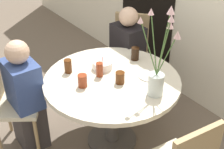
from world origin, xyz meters
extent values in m
plane|color=#6B5B4C|center=(0.00, 0.00, 0.00)|extent=(16.00, 16.00, 0.00)
cylinder|color=beige|center=(0.00, 0.00, 0.70)|extent=(1.18, 1.18, 0.04)
cylinder|color=#4C4742|center=(0.00, 0.00, 0.35)|extent=(0.12, 0.12, 0.65)
cylinder|color=#4C4742|center=(0.00, 0.00, 0.01)|extent=(0.47, 0.47, 0.03)
cube|color=beige|center=(-0.56, 0.63, 0.44)|extent=(0.56, 0.56, 0.04)
cube|color=tan|center=(-0.68, 0.77, 0.69)|extent=(0.31, 0.28, 0.46)
cylinder|color=tan|center=(-0.57, 0.39, 0.21)|extent=(0.03, 0.03, 0.42)
cylinder|color=tan|center=(-0.32, 0.62, 0.21)|extent=(0.03, 0.03, 0.42)
cylinder|color=tan|center=(-0.80, 0.65, 0.21)|extent=(0.03, 0.03, 0.42)
cylinder|color=tan|center=(-0.54, 0.87, 0.21)|extent=(0.03, 0.03, 0.42)
cube|color=beige|center=(-0.48, -0.70, 0.44)|extent=(0.56, 0.56, 0.04)
cylinder|color=tan|center=(-0.24, -0.65, 0.21)|extent=(0.03, 0.03, 0.42)
cylinder|color=tan|center=(-0.52, -0.46, 0.21)|extent=(0.03, 0.03, 0.42)
cylinder|color=tan|center=(-0.71, -0.74, 0.21)|extent=(0.03, 0.03, 0.42)
cylinder|color=white|center=(-0.19, 0.03, 0.75)|extent=(0.18, 0.18, 0.07)
cylinder|color=#E54C4C|center=(-0.19, 0.03, 0.81)|extent=(0.01, 0.01, 0.04)
cylinder|color=silver|center=(0.38, 0.14, 0.81)|extent=(0.12, 0.12, 0.18)
cylinder|color=#4C7538|center=(0.41, 0.16, 1.16)|extent=(0.05, 0.04, 0.53)
cone|color=beige|center=(0.43, 0.18, 1.42)|extent=(0.05, 0.05, 0.06)
cylinder|color=#4C7538|center=(0.41, 0.16, 1.10)|extent=(0.05, 0.05, 0.42)
cone|color=beige|center=(0.43, 0.19, 1.31)|extent=(0.05, 0.05, 0.06)
cylinder|color=#4C7538|center=(0.33, 0.14, 1.14)|extent=(0.11, 0.02, 0.48)
cone|color=beige|center=(0.28, 0.13, 1.37)|extent=(0.04, 0.04, 0.05)
cylinder|color=#4C7538|center=(0.34, 0.09, 1.12)|extent=(0.10, 0.12, 0.44)
cone|color=beige|center=(0.29, 0.03, 1.34)|extent=(0.04, 0.04, 0.05)
cylinder|color=#4C7538|center=(0.45, 0.12, 1.15)|extent=(0.14, 0.06, 0.52)
cone|color=beige|center=(0.52, 0.09, 1.41)|extent=(0.04, 0.04, 0.05)
cylinder|color=#4C7538|center=(0.42, 0.19, 1.06)|extent=(0.08, 0.11, 0.34)
cone|color=beige|center=(0.45, 0.25, 1.23)|extent=(0.05, 0.05, 0.06)
cylinder|color=silver|center=(0.16, 0.28, 0.72)|extent=(0.20, 0.20, 0.01)
cylinder|color=#51280F|center=(0.09, 0.01, 0.77)|extent=(0.08, 0.08, 0.10)
cylinder|color=#51280F|center=(-0.31, -0.25, 0.78)|extent=(0.07, 0.07, 0.12)
cylinder|color=maroon|center=(-0.05, -0.27, 0.77)|extent=(0.08, 0.08, 0.11)
cylinder|color=maroon|center=(-0.10, -0.06, 0.78)|extent=(0.06, 0.06, 0.13)
cylinder|color=black|center=(-0.14, 0.37, 0.78)|extent=(0.08, 0.08, 0.12)
cube|color=#383333|center=(-0.51, 0.57, 0.23)|extent=(0.31, 0.24, 0.46)
cube|color=black|center=(-0.51, 0.57, 0.67)|extent=(0.34, 0.24, 0.42)
sphere|color=#D1A889|center=(-0.51, 0.57, 0.98)|extent=(0.20, 0.20, 0.20)
cube|color=#383333|center=(-0.43, -0.63, 0.23)|extent=(0.31, 0.24, 0.46)
cube|color=#33477F|center=(-0.43, -0.63, 0.67)|extent=(0.34, 0.24, 0.42)
sphere|color=#D1A889|center=(-0.43, -0.63, 0.98)|extent=(0.20, 0.20, 0.20)
camera|label=1|loc=(1.82, -1.32, 2.16)|focal=50.00mm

